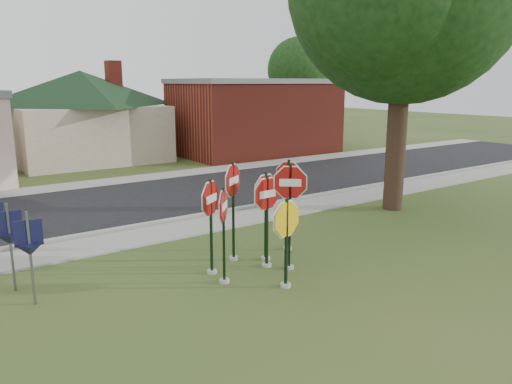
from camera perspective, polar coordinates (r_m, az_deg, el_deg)
ground at (r=11.49m, az=4.63°, el=-10.83°), size 120.00×120.00×0.00m
sidewalk_near at (r=15.83m, az=-8.29°, el=-4.22°), size 60.00×1.60×0.06m
road at (r=19.82m, az=-14.27°, el=-1.12°), size 60.00×7.00×0.04m
sidewalk_far at (r=23.80m, az=-18.05°, el=0.91°), size 60.00×1.60×0.06m
curb at (r=16.68m, az=-9.87°, el=-3.27°), size 60.00×0.20×0.14m
stop_sign_center at (r=12.23m, az=1.26°, el=-1.87°), size 1.13×0.24×2.44m
stop_sign_yellow at (r=11.08m, az=3.49°, el=-4.56°), size 1.16×0.24×2.17m
stop_sign_left at (r=11.27m, az=-3.72°, el=-3.52°), size 0.75×0.77×2.36m
stop_sign_right at (r=12.05m, az=3.91°, el=-0.96°), size 0.89×0.73×2.76m
stop_sign_back_right at (r=12.70m, az=1.14°, el=-1.38°), size 1.09×0.24×2.43m
stop_sign_back_left at (r=12.67m, az=-2.64°, el=-0.46°), size 1.00×0.65×2.70m
stop_sign_far_right at (r=13.50m, az=3.72°, el=-0.02°), size 0.53×0.91×2.62m
stop_sign_far_left at (r=11.83m, az=-5.18°, el=-2.38°), size 0.99×0.65×2.45m
building_house at (r=31.33m, az=-19.32°, el=10.13°), size 11.60×11.60×6.20m
building_brick at (r=32.62m, az=-0.05°, el=8.69°), size 10.20×6.20×4.75m
bg_tree_right at (r=44.63m, az=5.00°, el=13.73°), size 5.60×5.60×8.40m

